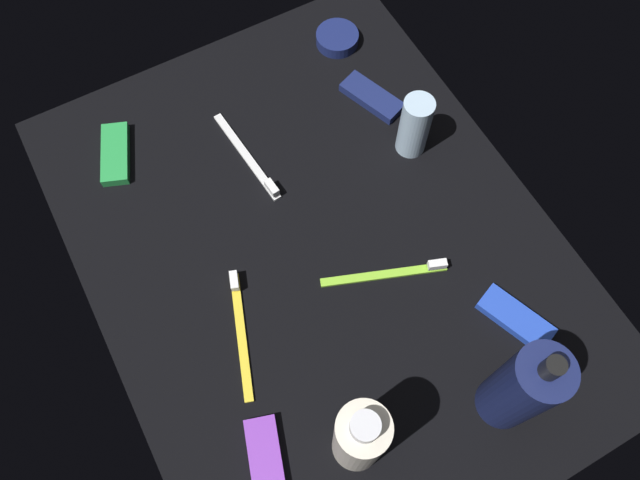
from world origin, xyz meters
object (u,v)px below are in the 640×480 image
lotion_bottle (522,388)px  toothbrush_white (250,160)px  toothbrush_lime (392,273)px  cream_tin_left (337,38)px  bodywash_bottle (360,437)px  deodorant_stick (415,126)px  snack_bar_blue (516,318)px  snack_bar_purple (266,460)px  snack_bar_navy (372,97)px  snack_bar_green (115,154)px  toothbrush_yellow (240,327)px

lotion_bottle → toothbrush_white: 50.55cm
toothbrush_lime → cream_tin_left: same height
bodywash_bottle → deodorant_stick: bearing=139.3°
toothbrush_lime → snack_bar_blue: 17.82cm
deodorant_stick → toothbrush_white: 25.26cm
snack_bar_purple → toothbrush_white: bearing=174.0°
snack_bar_purple → toothbrush_lime: bearing=134.9°
toothbrush_lime → snack_bar_navy: (-27.21, 12.88, 0.14)cm
snack_bar_green → snack_bar_blue: (50.80, 38.23, 0.00)cm
toothbrush_white → toothbrush_lime: bearing=19.7°
lotion_bottle → snack_bar_green: bearing=-153.0°
lotion_bottle → snack_bar_purple: 32.22cm
deodorant_stick → snack_bar_blue: (30.67, -2.38, -4.66)cm
bodywash_bottle → toothbrush_yellow: bodywash_bottle is taller
snack_bar_purple → cream_tin_left: (-54.02, 40.63, 0.26)cm
toothbrush_white → snack_bar_blue: 44.97cm
snack_bar_navy → toothbrush_white: bearing=-108.0°
bodywash_bottle → toothbrush_white: 45.01cm
cream_tin_left → snack_bar_purple: bearing=-36.9°
bodywash_bottle → snack_bar_navy: (-44.87, 28.90, -7.72)cm
toothbrush_white → bodywash_bottle: bearing=-8.7°
snack_bar_navy → snack_bar_green: size_ratio=1.00×
bodywash_bottle → snack_bar_purple: 13.80cm
bodywash_bottle → toothbrush_lime: 25.11cm
toothbrush_white → toothbrush_yellow: same height
deodorant_stick → cream_tin_left: (-23.36, 0.19, -4.41)cm
toothbrush_lime → snack_bar_purple: size_ratio=1.66×
lotion_bottle → toothbrush_white: (-48.19, -12.48, -8.80)cm
snack_bar_green → cream_tin_left: 40.94cm
bodywash_bottle → toothbrush_lime: size_ratio=1.07×
toothbrush_white → snack_bar_navy: 22.25cm
toothbrush_yellow → snack_bar_green: 34.13cm
snack_bar_navy → cream_tin_left: bearing=155.0°
toothbrush_yellow → snack_bar_green: size_ratio=1.67×
snack_bar_navy → snack_bar_purple: same height
toothbrush_lime → toothbrush_yellow: size_ratio=0.99×
toothbrush_yellow → snack_bar_navy: 42.43cm
toothbrush_lime → snack_bar_green: (-36.98, -26.97, 0.14)cm
lotion_bottle → snack_bar_green: (-59.02, -30.11, -8.66)cm
snack_bar_purple → snack_bar_green: (-50.80, -0.18, 0.00)cm
snack_bar_purple → snack_bar_green: bearing=-162.2°
lotion_bottle → snack_bar_blue: 14.44cm
snack_bar_blue → toothbrush_yellow: bearing=-138.5°
bodywash_bottle → snack_bar_blue: bodywash_bottle is taller
snack_bar_purple → lotion_bottle: bearing=92.2°
toothbrush_yellow → lotion_bottle: bearing=45.0°
toothbrush_lime → snack_bar_green: 45.77cm
bodywash_bottle → toothbrush_lime: bearing=137.8°
cream_tin_left → toothbrush_yellow: bearing=-44.2°
toothbrush_lime → toothbrush_yellow: bearing=-98.2°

